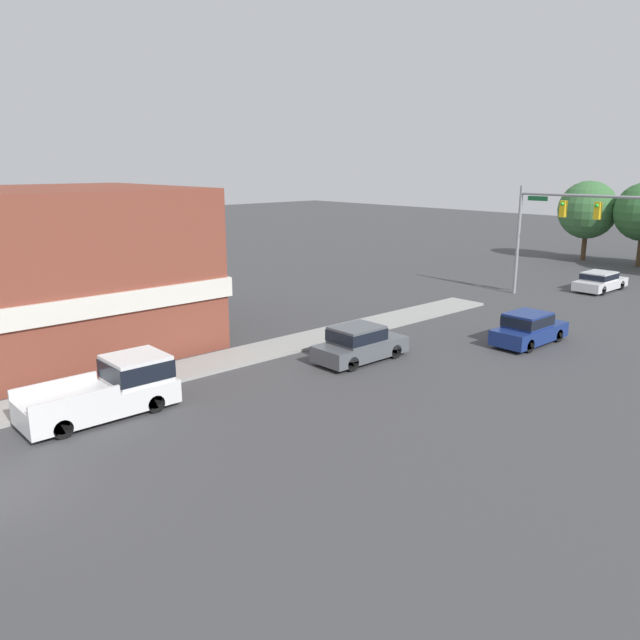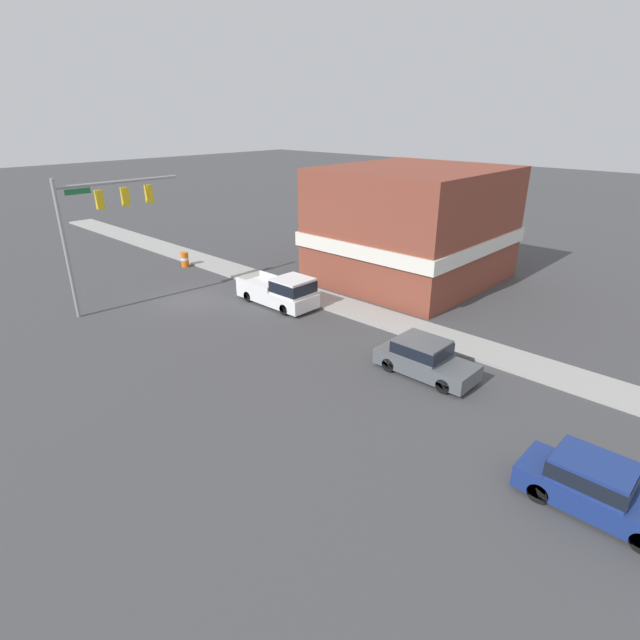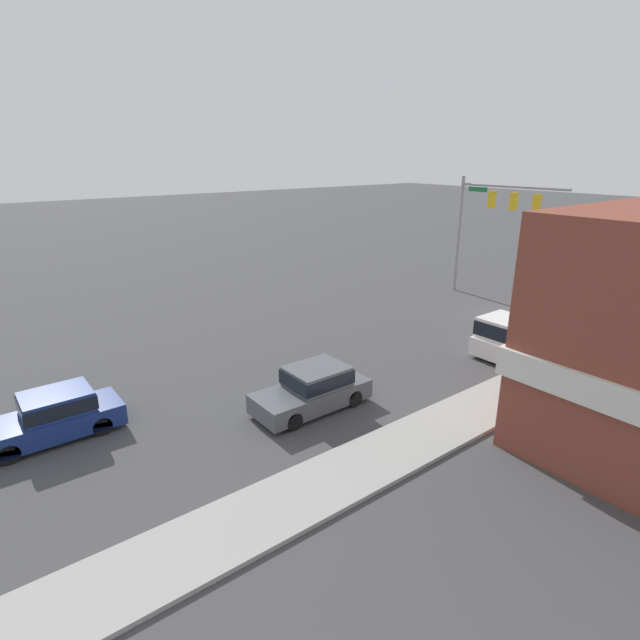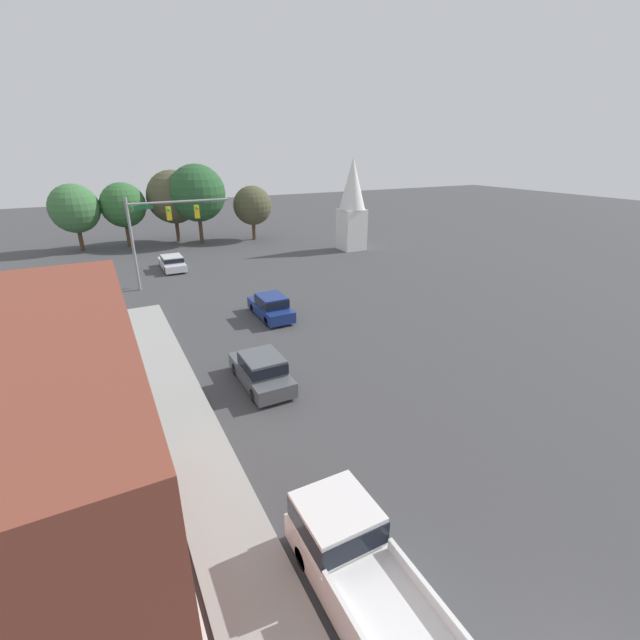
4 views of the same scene
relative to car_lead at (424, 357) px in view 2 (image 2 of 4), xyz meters
name	(u,v)px [view 2 (image 2 of 4)]	position (x,y,z in m)	size (l,w,h in m)	color
ground_plane	(192,300)	(1.72, -15.91, -0.85)	(200.00, 200.00, 0.00)	#424244
sidewalk_curb	(260,279)	(-3.98, -15.91, -0.78)	(2.40, 60.00, 0.14)	#9E9E99
near_signal_assembly	(103,212)	(5.34, -18.32, 4.89)	(7.38, 0.49, 7.79)	gray
car_lead	(424,357)	(0.00, 0.00, 0.00)	(1.91, 4.52, 1.65)	black
car_oncoming	(596,486)	(3.72, 8.19, -0.01)	(1.81, 4.48, 1.62)	black
pickup_truck_parked	(283,291)	(-1.54, -10.92, 0.11)	(2.07, 5.35, 1.97)	black
construction_barrel	(185,259)	(-2.18, -22.61, -0.27)	(0.59, 0.59, 1.14)	orange
corner_brick_building	(412,226)	(-11.52, -8.47, 2.89)	(11.98, 10.80, 7.65)	brown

